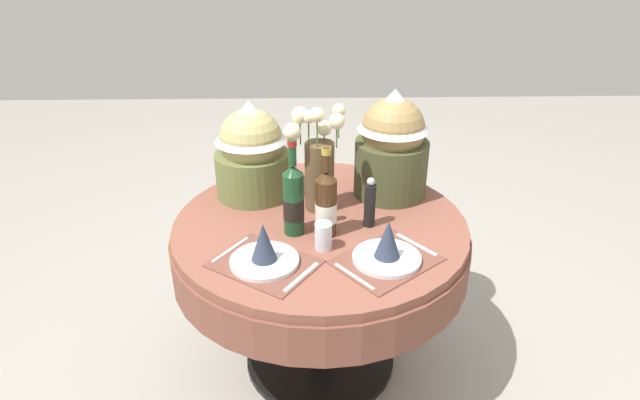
{
  "coord_description": "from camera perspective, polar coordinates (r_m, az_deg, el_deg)",
  "views": [
    {
      "loc": [
        -0.05,
        -1.88,
        1.79
      ],
      "look_at": [
        0.0,
        0.03,
        0.8
      ],
      "focal_mm": 30.82,
      "sensor_mm": 36.0,
      "label": 1
    }
  ],
  "objects": [
    {
      "name": "place_setting_left",
      "position": [
        1.9,
        -5.82,
        -5.44
      ],
      "size": [
        0.43,
        0.41,
        0.16
      ],
      "color": "brown",
      "rests_on": "dining_table"
    },
    {
      "name": "pepper_mill",
      "position": [
        2.1,
        5.2,
        -0.39
      ],
      "size": [
        0.04,
        0.04,
        0.2
      ],
      "color": "black",
      "rests_on": "dining_table"
    },
    {
      "name": "place_setting_right",
      "position": [
        1.92,
        7.0,
        -5.12
      ],
      "size": [
        0.43,
        0.42,
        0.16
      ],
      "color": "brown",
      "rests_on": "dining_table"
    },
    {
      "name": "gift_tub_back_right",
      "position": [
        2.3,
        7.52,
        6.16
      ],
      "size": [
        0.31,
        0.31,
        0.46
      ],
      "color": "#474C2D",
      "rests_on": "dining_table"
    },
    {
      "name": "wine_bottle_left",
      "position": [
        2.03,
        -2.78,
        0.06
      ],
      "size": [
        0.08,
        0.08,
        0.38
      ],
      "color": "#194223",
      "rests_on": "dining_table"
    },
    {
      "name": "gift_tub_back_left",
      "position": [
        2.3,
        -7.15,
        5.48
      ],
      "size": [
        0.31,
        0.31,
        0.42
      ],
      "color": "olive",
      "rests_on": "dining_table"
    },
    {
      "name": "ground",
      "position": [
        2.6,
        0.02,
        -16.16
      ],
      "size": [
        8.0,
        8.0,
        0.0
      ],
      "primitive_type": "plane",
      "color": "#9E998E"
    },
    {
      "name": "tumbler_near_right",
      "position": [
        1.97,
        0.35,
        -3.77
      ],
      "size": [
        0.06,
        0.06,
        0.1
      ],
      "primitive_type": "cylinder",
      "color": "silver",
      "rests_on": "dining_table"
    },
    {
      "name": "wine_bottle_centre",
      "position": [
        2.02,
        0.63,
        -0.33
      ],
      "size": [
        0.08,
        0.08,
        0.35
      ],
      "color": "#422814",
      "rests_on": "dining_table"
    },
    {
      "name": "flower_vase",
      "position": [
        2.17,
        -0.26,
        4.0
      ],
      "size": [
        0.24,
        0.16,
        0.44
      ],
      "color": "brown",
      "rests_on": "dining_table"
    },
    {
      "name": "dining_table",
      "position": [
        2.23,
        0.02,
        -5.25
      ],
      "size": [
        1.18,
        1.18,
        0.72
      ],
      "color": "brown",
      "rests_on": "ground"
    }
  ]
}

